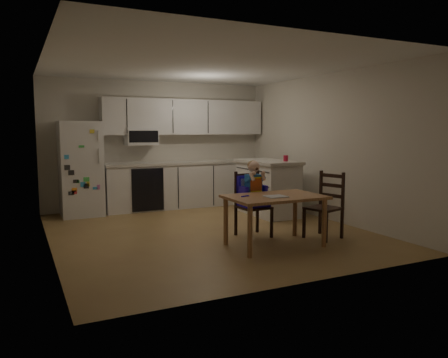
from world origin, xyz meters
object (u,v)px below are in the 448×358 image
chair_booster (252,191)px  chair_side (327,201)px  kitchen_island (267,187)px  refrigerator (81,169)px  dining_table (275,202)px  red_cup (286,158)px

chair_booster → chair_side: 1.10m
chair_side → kitchen_island: bearing=160.9°
kitchen_island → chair_side: size_ratio=1.42×
refrigerator → chair_booster: (2.03, -2.68, -0.18)m
dining_table → chair_side: 0.95m
chair_booster → chair_side: (0.94, -0.54, -0.13)m
red_cup → chair_booster: bearing=-141.6°
dining_table → chair_side: size_ratio=1.34×
chair_side → red_cup: bearing=153.8°
kitchen_island → dining_table: bearing=-118.7°
refrigerator → chair_side: 4.39m
red_cup → chair_booster: (-1.23, -0.97, -0.38)m
red_cup → chair_booster: size_ratio=0.09×
refrigerator → red_cup: (3.26, -1.70, 0.20)m
red_cup → refrigerator: bearing=152.4°
kitchen_island → chair_side: (-0.11, -1.85, 0.03)m
kitchen_island → chair_booster: chair_booster is taller
dining_table → chair_booster: chair_booster is taller
dining_table → chair_side: bearing=4.6°
refrigerator → kitchen_island: (3.09, -1.37, -0.35)m
kitchen_island → red_cup: size_ratio=12.86×
refrigerator → chair_booster: refrigerator is taller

